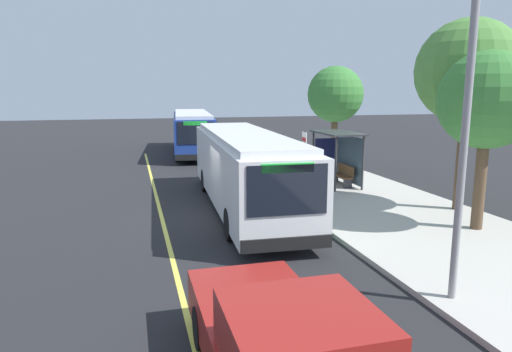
% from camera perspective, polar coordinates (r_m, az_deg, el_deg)
% --- Properties ---
extents(ground_plane, '(120.00, 120.00, 0.00)m').
position_cam_1_polar(ground_plane, '(16.88, -3.89, -5.08)').
color(ground_plane, '#232326').
extents(sidewalk_curb, '(44.00, 6.40, 0.15)m').
position_cam_1_polar(sidewalk_curb, '(18.91, 14.27, -3.43)').
color(sidewalk_curb, '#B7B2A8').
rests_on(sidewalk_curb, ground_plane).
extents(lane_stripe_center, '(36.00, 0.14, 0.01)m').
position_cam_1_polar(lane_stripe_center, '(16.61, -11.38, -5.51)').
color(lane_stripe_center, '#E0D64C').
rests_on(lane_stripe_center, ground_plane).
extents(transit_bus_main, '(11.83, 3.12, 2.95)m').
position_cam_1_polar(transit_bus_main, '(17.67, -1.37, 1.03)').
color(transit_bus_main, white).
rests_on(transit_bus_main, ground_plane).
extents(transit_bus_second, '(12.00, 3.66, 2.95)m').
position_cam_1_polar(transit_bus_second, '(33.88, -7.82, 5.52)').
color(transit_bus_second, navy).
rests_on(transit_bus_second, ground_plane).
extents(pickup_truck, '(5.40, 2.04, 1.85)m').
position_cam_1_polar(pickup_truck, '(7.10, 3.29, -20.80)').
color(pickup_truck, maroon).
rests_on(pickup_truck, ground_plane).
extents(bus_shelter, '(2.90, 1.60, 2.48)m').
position_cam_1_polar(bus_shelter, '(22.00, 10.13, 3.55)').
color(bus_shelter, '#333338').
rests_on(bus_shelter, sidewalk_curb).
extents(waiting_bench, '(1.60, 0.48, 0.95)m').
position_cam_1_polar(waiting_bench, '(21.95, 10.58, 0.13)').
color(waiting_bench, brown).
rests_on(waiting_bench, sidewalk_curb).
extents(route_sign_post, '(0.44, 0.08, 2.80)m').
position_cam_1_polar(route_sign_post, '(18.17, 5.96, 2.32)').
color(route_sign_post, '#333338').
rests_on(route_sign_post, sidewalk_curb).
extents(pedestrian_commuter, '(0.24, 0.40, 1.69)m').
position_cam_1_polar(pedestrian_commuter, '(18.59, 8.16, -0.16)').
color(pedestrian_commuter, '#282D47').
rests_on(pedestrian_commuter, sidewalk_curb).
extents(street_tree_near_shelter, '(3.71, 3.71, 6.89)m').
position_cam_1_polar(street_tree_near_shelter, '(18.46, 24.63, 11.53)').
color(street_tree_near_shelter, brown).
rests_on(street_tree_near_shelter, sidewalk_curb).
extents(street_tree_upstreet, '(3.01, 3.01, 5.59)m').
position_cam_1_polar(street_tree_upstreet, '(16.02, 26.55, 8.23)').
color(street_tree_upstreet, brown).
rests_on(street_tree_upstreet, sidewalk_curb).
extents(street_tree_downstreet, '(3.05, 3.05, 5.67)m').
position_cam_1_polar(street_tree_downstreet, '(26.10, 9.72, 9.80)').
color(street_tree_downstreet, brown).
rests_on(street_tree_downstreet, sidewalk_curb).
extents(utility_pole, '(0.16, 0.16, 6.40)m').
position_cam_1_polar(utility_pole, '(10.30, 24.15, 2.97)').
color(utility_pole, gray).
rests_on(utility_pole, sidewalk_curb).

